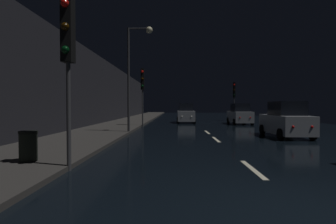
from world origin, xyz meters
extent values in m
cube|color=black|center=(0.00, 24.50, -0.01)|extent=(27.37, 84.00, 0.02)
cube|color=#33302D|center=(-7.48, 24.50, 0.07)|extent=(4.40, 84.00, 0.15)
cube|color=black|center=(-10.08, 21.00, 3.38)|extent=(0.80, 63.00, 6.76)
cube|color=beige|center=(0.00, 3.00, 0.01)|extent=(0.16, 2.20, 0.01)
cube|color=beige|center=(0.00, 9.53, 0.01)|extent=(0.16, 2.20, 0.01)
cube|color=beige|center=(0.00, 13.39, 0.01)|extent=(0.16, 2.20, 0.01)
cylinder|color=#38383A|center=(-5.18, 18.14, 1.66)|extent=(0.12, 0.12, 3.32)
cube|color=black|center=(-5.18, 18.14, 4.27)|extent=(0.32, 0.36, 1.90)
sphere|color=red|center=(-5.17, 17.97, 4.91)|extent=(0.22, 0.22, 0.22)
sphere|color=black|center=(-5.17, 17.97, 4.27)|extent=(0.22, 0.22, 0.22)
sphere|color=black|center=(-5.17, 17.97, 3.64)|extent=(0.22, 0.22, 0.22)
cylinder|color=#38383A|center=(5.18, 27.56, 1.47)|extent=(0.12, 0.12, 2.94)
cube|color=black|center=(5.18, 27.56, 3.89)|extent=(0.38, 0.40, 1.90)
sphere|color=red|center=(5.14, 27.38, 4.52)|extent=(0.22, 0.22, 0.22)
sphere|color=black|center=(5.14, 27.38, 3.89)|extent=(0.22, 0.22, 0.22)
sphere|color=black|center=(5.14, 27.38, 3.25)|extent=(0.22, 0.22, 0.22)
cylinder|color=#38383A|center=(-5.28, 2.68, 1.54)|extent=(0.12, 0.12, 3.08)
cube|color=black|center=(-5.28, 2.68, 4.03)|extent=(0.31, 0.34, 1.90)
sphere|color=red|center=(-5.28, 2.50, 4.66)|extent=(0.22, 0.22, 0.22)
sphere|color=black|center=(-5.28, 2.50, 4.03)|extent=(0.22, 0.22, 0.22)
sphere|color=black|center=(-5.28, 2.50, 3.40)|extent=(0.22, 0.22, 0.22)
cylinder|color=#2D2D30|center=(-5.38, 12.42, 3.53)|extent=(0.16, 0.16, 7.06)
cylinder|color=#2D2D30|center=(-4.68, 12.42, 7.01)|extent=(1.40, 0.10, 0.10)
sphere|color=beige|center=(-3.98, 12.42, 6.91)|extent=(0.44, 0.44, 0.44)
cylinder|color=black|center=(-6.79, 3.24, 0.57)|extent=(0.52, 0.52, 0.85)
cylinder|color=black|center=(-6.79, 3.24, 1.04)|extent=(0.55, 0.55, 0.08)
cube|color=#A5A8AD|center=(-1.07, 23.68, 0.77)|extent=(1.80, 4.19, 1.10)
cube|color=black|center=(-1.07, 23.83, 1.74)|extent=(1.53, 2.10, 0.84)
cylinder|color=black|center=(-0.19, 22.22, 0.32)|extent=(0.22, 0.64, 0.64)
cylinder|color=black|center=(-1.96, 22.22, 0.32)|extent=(0.22, 0.64, 0.64)
cylinder|color=black|center=(-0.19, 25.15, 0.32)|extent=(0.22, 0.64, 0.64)
cylinder|color=black|center=(-1.96, 25.15, 0.32)|extent=(0.22, 0.64, 0.64)
sphere|color=white|center=(-0.58, 21.63, 0.77)|extent=(0.18, 0.18, 0.18)
sphere|color=white|center=(-1.57, 21.63, 0.77)|extent=(0.18, 0.18, 0.18)
sphere|color=red|center=(-0.58, 25.74, 0.77)|extent=(0.18, 0.18, 0.18)
sphere|color=red|center=(-1.57, 25.74, 0.77)|extent=(0.18, 0.18, 0.18)
cube|color=#A5A8AD|center=(4.38, 10.96, 0.76)|extent=(1.77, 4.13, 1.08)
cube|color=black|center=(4.38, 10.82, 1.71)|extent=(1.50, 2.06, 0.83)
cylinder|color=black|center=(3.52, 12.41, 0.31)|extent=(0.22, 0.63, 0.63)
cylinder|color=black|center=(5.25, 12.41, 0.31)|extent=(0.22, 0.63, 0.63)
cylinder|color=black|center=(3.52, 9.52, 0.31)|extent=(0.22, 0.63, 0.63)
cylinder|color=black|center=(5.25, 9.52, 0.31)|extent=(0.22, 0.63, 0.63)
sphere|color=slate|center=(3.90, 12.99, 0.76)|extent=(0.18, 0.18, 0.18)
sphere|color=slate|center=(4.87, 12.99, 0.76)|extent=(0.18, 0.18, 0.18)
sphere|color=red|center=(3.90, 8.94, 0.76)|extent=(0.18, 0.18, 0.18)
sphere|color=red|center=(4.87, 8.94, 0.76)|extent=(0.18, 0.18, 0.18)
cube|color=#A5A8AD|center=(4.38, 21.70, 0.76)|extent=(1.76, 4.11, 1.08)
cube|color=black|center=(4.38, 21.55, 1.71)|extent=(1.50, 2.06, 0.82)
cylinder|color=black|center=(3.52, 23.13, 0.31)|extent=(0.22, 0.63, 0.63)
cylinder|color=black|center=(5.25, 23.13, 0.31)|extent=(0.22, 0.63, 0.63)
cylinder|color=black|center=(3.52, 20.26, 0.31)|extent=(0.22, 0.63, 0.63)
cylinder|color=black|center=(5.25, 20.26, 0.31)|extent=(0.22, 0.63, 0.63)
sphere|color=slate|center=(3.90, 23.71, 0.76)|extent=(0.18, 0.18, 0.18)
sphere|color=slate|center=(4.87, 23.71, 0.76)|extent=(0.18, 0.18, 0.18)
sphere|color=red|center=(3.90, 19.68, 0.76)|extent=(0.18, 0.18, 0.18)
sphere|color=red|center=(4.87, 19.68, 0.76)|extent=(0.18, 0.18, 0.18)
camera|label=1|loc=(-2.26, -4.36, 1.84)|focal=26.88mm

